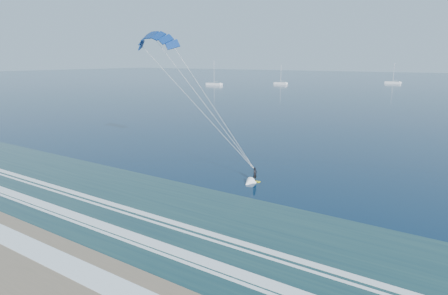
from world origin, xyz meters
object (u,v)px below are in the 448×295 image
Objects in this scene: sailboat_1 at (281,83)px; sailboat_2 at (393,82)px; kitesurfer_rig at (202,101)px; sailboat_0 at (214,84)px.

sailboat_2 is at bearing 40.91° from sailboat_1.
sailboat_0 is at bearing 125.41° from kitesurfer_rig.
sailboat_2 is at bearing 42.33° from sailboat_0.
kitesurfer_rig is at bearing -66.39° from sailboat_1.
sailboat_2 reaches higher than sailboat_1.
sailboat_0 reaches higher than sailboat_2.
kitesurfer_rig is 214.69m from sailboat_2.
sailboat_0 is (-101.10, 142.20, -8.79)m from kitesurfer_rig.
sailboat_1 is 67.31m from sailboat_2.
sailboat_1 is at bearing 113.61° from kitesurfer_rig.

